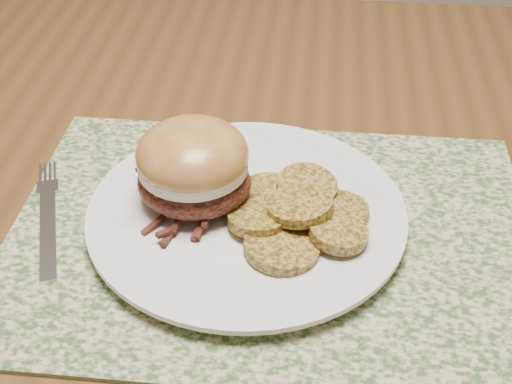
% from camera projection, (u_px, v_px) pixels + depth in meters
% --- Properties ---
extents(dining_table, '(1.50, 0.90, 0.75)m').
position_uv_depth(dining_table, '(283.00, 252.00, 0.72)').
color(dining_table, '#583719').
rests_on(dining_table, ground).
extents(placemat, '(0.45, 0.33, 0.00)m').
position_uv_depth(placemat, '(270.00, 234.00, 0.62)').
color(placemat, '#3A572C').
rests_on(placemat, dining_table).
extents(dinner_plate, '(0.26, 0.26, 0.02)m').
position_uv_depth(dinner_plate, '(247.00, 215.00, 0.62)').
color(dinner_plate, white).
rests_on(dinner_plate, placemat).
extents(pork_sandwich, '(0.12, 0.12, 0.07)m').
position_uv_depth(pork_sandwich, '(193.00, 166.00, 0.60)').
color(pork_sandwich, black).
rests_on(pork_sandwich, dinner_plate).
extents(roasted_potatoes, '(0.14, 0.15, 0.03)m').
position_uv_depth(roasted_potatoes, '(298.00, 214.00, 0.60)').
color(roasted_potatoes, olive).
rests_on(roasted_potatoes, dinner_plate).
extents(fork, '(0.07, 0.16, 0.00)m').
position_uv_depth(fork, '(48.00, 216.00, 0.63)').
color(fork, silver).
rests_on(fork, placemat).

